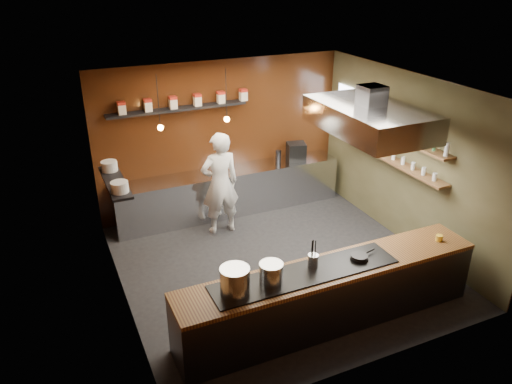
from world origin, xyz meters
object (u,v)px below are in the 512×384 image
stockpot_large (235,281)px  stockpot_small (271,273)px  espresso_machine (296,152)px  chef (220,184)px  extractor_hood (370,118)px

stockpot_large → stockpot_small: (0.50, 0.01, -0.04)m
stockpot_small → stockpot_large: bearing=-178.5°
espresso_machine → chef: chef is taller
stockpot_large → extractor_hood: bearing=24.4°
extractor_hood → espresso_machine: 2.93m
extractor_hood → stockpot_large: bearing=-155.6°
stockpot_small → chef: (0.47, 3.11, -0.11)m
extractor_hood → stockpot_large: size_ratio=5.40×
espresso_machine → chef: size_ratio=0.19×
extractor_hood → stockpot_small: extractor_hood is taller
stockpot_large → stockpot_small: bearing=1.5°
stockpot_large → espresso_machine: bearing=52.6°
stockpot_small → espresso_machine: bearing=57.5°
stockpot_small → chef: chef is taller
stockpot_large → chef: bearing=72.8°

